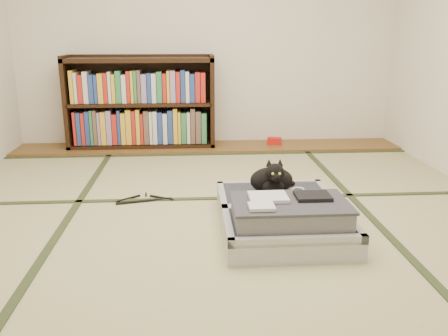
{
  "coord_description": "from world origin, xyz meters",
  "views": [
    {
      "loc": [
        -0.17,
        -2.89,
        1.19
      ],
      "look_at": [
        0.05,
        0.35,
        0.25
      ],
      "focal_mm": 38.0,
      "sensor_mm": 36.0,
      "label": 1
    }
  ],
  "objects": [
    {
      "name": "wood_strip",
      "position": [
        0.0,
        2.0,
        0.01
      ],
      "size": [
        4.0,
        0.5,
        0.02
      ],
      "primitive_type": "cube",
      "color": "brown",
      "rests_on": "ground"
    },
    {
      "name": "bookcase",
      "position": [
        -0.7,
        2.07,
        0.45
      ],
      "size": [
        1.52,
        0.35,
        0.98
      ],
      "color": "black",
      "rests_on": "wood_strip"
    },
    {
      "name": "cat",
      "position": [
        0.35,
        0.07,
        0.24
      ],
      "size": [
        0.33,
        0.33,
        0.27
      ],
      "color": "black",
      "rests_on": "suitcase"
    },
    {
      "name": "suitcase",
      "position": [
        0.37,
        -0.22,
        0.1
      ],
      "size": [
        0.74,
        0.99,
        0.29
      ],
      "color": "#AEADB2",
      "rests_on": "floor"
    },
    {
      "name": "tatami_borders",
      "position": [
        0.0,
        0.49,
        0.0
      ],
      "size": [
        4.0,
        4.5,
        0.01
      ],
      "color": "#2D381E",
      "rests_on": "ground"
    },
    {
      "name": "red_item",
      "position": [
        0.71,
        2.03,
        0.06
      ],
      "size": [
        0.17,
        0.12,
        0.07
      ],
      "primitive_type": "cube",
      "rotation": [
        0.0,
        0.0,
        -0.21
      ],
      "color": "red",
      "rests_on": "wood_strip"
    },
    {
      "name": "cable_coil",
      "position": [
        0.53,
        0.11,
        0.15
      ],
      "size": [
        0.1,
        0.1,
        0.02
      ],
      "color": "white",
      "rests_on": "suitcase"
    },
    {
      "name": "floor",
      "position": [
        0.0,
        0.0,
        0.0
      ],
      "size": [
        4.5,
        4.5,
        0.0
      ],
      "primitive_type": "plane",
      "color": "tan",
      "rests_on": "ground"
    },
    {
      "name": "hanger",
      "position": [
        -0.53,
        0.4,
        0.01
      ],
      "size": [
        0.42,
        0.23,
        0.01
      ],
      "color": "black",
      "rests_on": "floor"
    }
  ]
}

